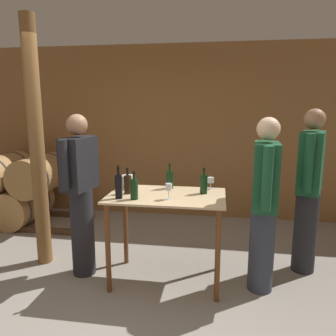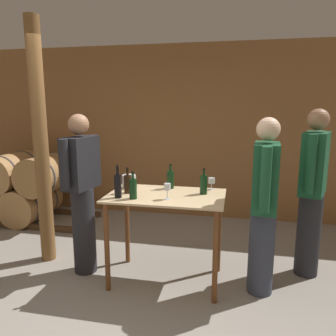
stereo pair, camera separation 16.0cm
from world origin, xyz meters
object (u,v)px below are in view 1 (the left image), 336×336
object	(u,v)px
wine_glass_near_center	(211,181)
person_host	(81,192)
wine_bottle_far_right	(204,184)
person_visitor_bearded	(264,202)
wine_bottle_right	(170,179)
wooden_post	(37,146)
wine_bottle_left	(128,184)
wine_bottle_center	(134,189)
ice_bucket	(128,182)
person_visitor_with_scarf	(309,188)
wine_bottle_far_left	(119,186)
wine_glass_near_left	(169,188)

from	to	relation	value
wine_glass_near_center	person_host	bearing A→B (deg)	-167.82
wine_bottle_far_right	person_visitor_bearded	bearing A→B (deg)	-12.74
wine_glass_near_center	person_visitor_bearded	world-z (taller)	person_visitor_bearded
person_visitor_bearded	wine_bottle_right	bearing A→B (deg)	163.53
wine_glass_near_center	wooden_post	bearing A→B (deg)	-176.71
wine_bottle_left	person_visitor_bearded	size ratio (longest dim) A/B	0.16
wine_bottle_center	wine_bottle_far_right	world-z (taller)	wine_bottle_center
ice_bucket	person_visitor_with_scarf	distance (m)	1.90
person_visitor_bearded	wine_glass_near_center	bearing A→B (deg)	147.97
wine_bottle_center	person_visitor_bearded	xyz separation A→B (m)	(1.21, 0.17, -0.13)
person_host	ice_bucket	bearing A→B (deg)	21.48
wine_glass_near_center	person_host	distance (m)	1.36
wine_bottle_left	ice_bucket	world-z (taller)	wine_bottle_left
wine_glass_near_center	ice_bucket	xyz separation A→B (m)	(-0.87, -0.11, -0.02)
wine_bottle_left	wine_bottle_right	bearing A→B (deg)	34.68
person_host	person_visitor_with_scarf	xyz separation A→B (m)	(2.34, 0.42, 0.03)
wine_bottle_far_right	wine_glass_near_center	distance (m)	0.20
wine_bottle_far_left	person_host	xyz separation A→B (m)	(-0.47, 0.20, -0.14)
wine_glass_near_left	person_visitor_bearded	distance (m)	0.91
wine_bottle_far_right	wine_bottle_right	bearing A→B (deg)	157.97
wine_bottle_right	wine_glass_near_left	distance (m)	0.41
ice_bucket	person_visitor_with_scarf	world-z (taller)	person_visitor_with_scarf
wine_bottle_far_left	wine_bottle_far_right	world-z (taller)	wine_bottle_far_left
person_visitor_with_scarf	person_visitor_bearded	distance (m)	0.69
wine_bottle_far_right	wine_glass_near_center	xyz separation A→B (m)	(0.06, 0.19, -0.01)
wine_bottle_far_right	person_visitor_bearded	distance (m)	0.60
wine_glass_near_center	wine_bottle_right	bearing A→B (deg)	-174.47
person_host	person_visitor_bearded	xyz separation A→B (m)	(1.83, -0.03, -0.01)
wooden_post	wine_bottle_center	xyz separation A→B (m)	(1.18, -0.38, -0.33)
wine_bottle_left	wine_glass_near_center	world-z (taller)	wine_bottle_left
ice_bucket	person_visitor_bearded	bearing A→B (deg)	-8.83
wine_bottle_far_left	person_visitor_bearded	distance (m)	1.38
wine_bottle_center	ice_bucket	size ratio (longest dim) A/B	1.83
wine_bottle_right	person_visitor_bearded	xyz separation A→B (m)	(0.94, -0.28, -0.13)
wine_glass_near_center	person_visitor_with_scarf	xyz separation A→B (m)	(1.02, 0.14, -0.08)
person_visitor_bearded	person_host	bearing A→B (deg)	178.96
wine_bottle_far_left	person_visitor_with_scarf	distance (m)	1.97
wine_bottle_far_left	wine_glass_near_center	size ratio (longest dim) A/B	2.55
wine_bottle_far_left	wine_glass_near_left	size ratio (longest dim) A/B	2.11
wooden_post	wine_bottle_far_left	size ratio (longest dim) A/B	8.46
wooden_post	person_visitor_with_scarf	xyz separation A→B (m)	(2.90, 0.25, -0.42)
person_host	wooden_post	bearing A→B (deg)	162.25
wine_bottle_right	person_visitor_with_scarf	world-z (taller)	person_visitor_with_scarf
person_visitor_with_scarf	person_visitor_bearded	world-z (taller)	person_visitor_with_scarf
wooden_post	person_visitor_with_scarf	distance (m)	2.94
wooden_post	wine_bottle_right	size ratio (longest dim) A/B	10.06
wooden_post	person_visitor_with_scarf	bearing A→B (deg)	4.86
wine_bottle_far_right	wine_glass_near_center	bearing A→B (deg)	71.35
wine_bottle_center	wine_bottle_right	xyz separation A→B (m)	(0.27, 0.45, 0.00)
wine_bottle_far_left	wine_bottle_right	bearing A→B (deg)	46.81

